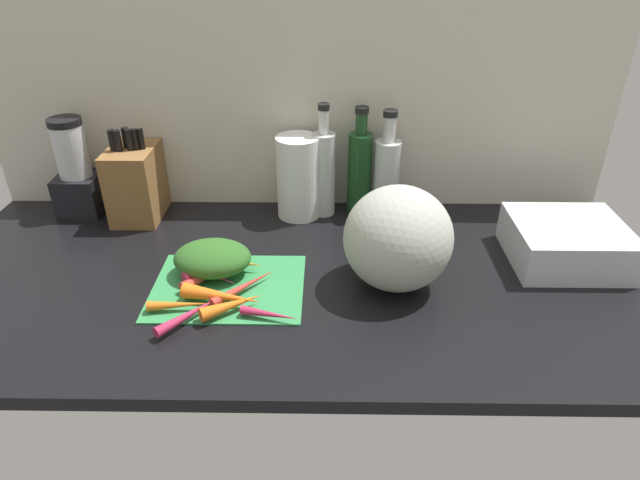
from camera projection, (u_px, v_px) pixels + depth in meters
The scene contains 22 objects.
ground_plane at pixel (293, 278), 128.96cm from camera, with size 170.00×80.00×3.00cm, color black.
wall_back at pixel (299, 99), 146.52cm from camera, with size 170.00×3.00×60.00cm, color beige.
cutting_board at pixel (228, 286), 122.51cm from camera, with size 33.61×26.46×0.80cm, color #338C4C.
carrot_0 at pixel (231, 264), 126.80cm from camera, with size 3.26×3.26×14.28cm, color orange.
carrot_1 at pixel (244, 286), 119.92cm from camera, with size 2.22×2.22×17.51cm, color red.
carrot_2 at pixel (206, 270), 124.35cm from camera, with size 3.40×3.40×10.92cm, color #B2264C.
carrot_3 at pixel (209, 274), 124.15cm from camera, with size 2.23×2.23×14.66cm, color #B2264C.
carrot_4 at pixel (207, 275), 123.47cm from camera, with size 2.63×2.63×13.92cm, color red.
carrot_5 at pixel (269, 314), 111.48cm from camera, with size 2.01×2.01×12.21cm, color #B2264C.
carrot_6 at pixel (232, 305), 113.30cm from camera, with size 3.10×3.10×13.60cm, color orange.
carrot_7 at pixel (178, 305), 114.08cm from camera, with size 2.22×2.22×12.91cm, color orange.
carrot_8 at pixel (191, 313), 111.54cm from camera, with size 2.29×2.29×16.86cm, color #B2264C.
carrot_9 at pixel (221, 296), 115.62cm from camera, with size 3.56×3.56×17.27cm, color orange.
carrot_greens_pile at pixel (212, 258), 125.01cm from camera, with size 17.72×13.63×7.50cm, color #2D6023.
winter_squash at pixel (398, 239), 118.31cm from camera, with size 23.76×22.94×23.52cm, color #B2B7A8.
knife_block at pixel (136, 182), 148.07cm from camera, with size 12.22×17.21×25.27cm.
blender_appliance at pixel (76, 174), 149.32cm from camera, with size 11.40×11.40×27.12cm.
paper_towel_roll at pixel (298, 177), 148.08cm from camera, with size 11.73×11.73×22.63cm, color white.
bottle_0 at pixel (323, 172), 148.56cm from camera, with size 6.47×6.47×31.10cm.
bottle_1 at pixel (360, 170), 149.44cm from camera, with size 6.61×6.61×29.99cm.
bottle_2 at pixel (387, 174), 148.44cm from camera, with size 7.09×7.09×29.53cm.
dish_rack at pixel (566, 242), 130.56cm from camera, with size 26.00×23.78×9.72cm, color silver.
Camera 1 is at (7.85, -107.10, 70.73)cm, focal length 30.75 mm.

